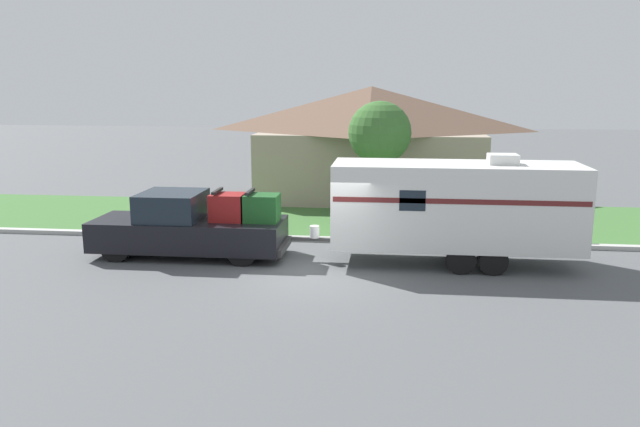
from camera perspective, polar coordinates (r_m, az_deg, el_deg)
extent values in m
plane|color=#515456|center=(17.04, 0.25, -5.68)|extent=(120.00, 120.00, 0.00)
cube|color=#ADADA8|center=(20.62, 1.40, -2.40)|extent=(80.00, 0.30, 0.14)
cube|color=#3D6B33|center=(24.17, 2.18, -0.44)|extent=(80.00, 7.00, 0.03)
cube|color=gray|center=(28.91, 4.64, 4.56)|extent=(9.76, 6.45, 3.04)
pyramid|color=brown|center=(28.71, 4.73, 9.54)|extent=(10.54, 6.97, 1.99)
cube|color=#4C3828|center=(25.82, 4.38, 2.65)|extent=(1.00, 0.06, 2.10)
cylinder|color=black|center=(19.20, -18.15, -2.86)|extent=(0.92, 0.28, 0.92)
cylinder|color=black|center=(20.72, -16.20, -1.70)|extent=(0.92, 0.28, 0.92)
cylinder|color=black|center=(17.97, -7.14, -3.34)|extent=(0.92, 0.28, 0.92)
cylinder|color=black|center=(19.59, -5.96, -2.05)|extent=(0.92, 0.28, 0.92)
cube|color=black|center=(19.59, -14.98, -1.69)|extent=(3.47, 2.08, 0.88)
cube|color=#19232D|center=(19.20, -13.38, 0.71)|extent=(1.80, 1.91, 0.82)
cube|color=black|center=(18.74, -6.82, -1.97)|extent=(2.25, 2.08, 0.88)
cube|color=#333333|center=(18.58, -3.24, -3.03)|extent=(0.12, 1.87, 0.20)
cube|color=maroon|center=(18.68, -8.36, 0.58)|extent=(1.03, 0.87, 0.80)
cube|color=black|center=(18.68, -9.38, 2.04)|extent=(0.10, 0.96, 0.08)
cube|color=#194C1E|center=(18.45, -5.39, 0.51)|extent=(1.03, 0.87, 0.80)
cube|color=black|center=(18.44, -6.42, 2.00)|extent=(0.10, 0.96, 0.08)
cylinder|color=black|center=(17.50, 12.76, -4.16)|extent=(0.79, 0.22, 0.79)
cylinder|color=black|center=(19.35, 12.17, -2.62)|extent=(0.79, 0.22, 0.79)
cylinder|color=black|center=(17.62, 15.57, -4.20)|extent=(0.79, 0.22, 0.79)
cylinder|color=black|center=(19.45, 14.72, -2.66)|extent=(0.79, 0.22, 0.79)
cube|color=silver|center=(18.11, 12.26, 0.79)|extent=(6.92, 2.20, 2.36)
cube|color=#5B1E1E|center=(16.98, 12.66, 1.06)|extent=(6.78, 0.01, 0.14)
cube|color=#383838|center=(18.40, -0.70, -2.37)|extent=(1.28, 0.12, 0.10)
cylinder|color=silver|center=(18.34, -0.51, -1.68)|extent=(0.28, 0.28, 0.36)
cube|color=silver|center=(18.08, 16.38, 4.79)|extent=(0.80, 0.68, 0.28)
cube|color=#19232D|center=(16.89, 8.45, 1.16)|extent=(0.70, 0.01, 0.56)
cylinder|color=brown|center=(21.88, 20.73, -1.06)|extent=(0.09, 0.09, 1.09)
cube|color=black|center=(21.76, 20.85, 0.62)|extent=(0.48, 0.20, 0.22)
cylinder|color=brown|center=(23.68, 5.39, 2.26)|extent=(0.24, 0.24, 2.47)
sphere|color=#38662D|center=(23.43, 5.48, 7.37)|extent=(2.35, 2.35, 2.35)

